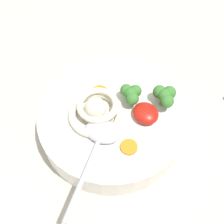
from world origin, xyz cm
name	(u,v)px	position (x,y,z in cm)	size (l,w,h in cm)	color
table_slab	(90,126)	(0.00, 0.00, 1.33)	(102.33, 102.33, 2.66)	#BCB29E
soup_bowl	(112,120)	(-3.50, -2.63, 5.46)	(25.98, 25.98, 5.42)	silver
noodle_pile	(98,109)	(-2.24, -0.61, 9.38)	(10.37, 10.16, 4.17)	beige
soup_spoon	(100,138)	(-6.74, 2.34, 8.88)	(12.24, 16.27, 1.60)	#B7B7BC
chili_sauce_dollop	(146,113)	(-7.71, -6.56, 9.11)	(4.58, 4.12, 2.06)	#B2190F
broccoli_floret_left	(131,94)	(-3.60, -6.70, 10.20)	(4.28, 3.68, 3.38)	#7A9E60
broccoli_floret_center	(165,95)	(-7.53, -10.91, 10.36)	(4.60, 3.96, 3.64)	#7A9E60
carrot_slice_extra_a	(129,147)	(-10.57, -0.56, 8.33)	(2.77, 2.77, 0.50)	orange
carrot_slice_front	(100,92)	(1.19, -3.42, 8.33)	(2.88, 2.88, 0.50)	orange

